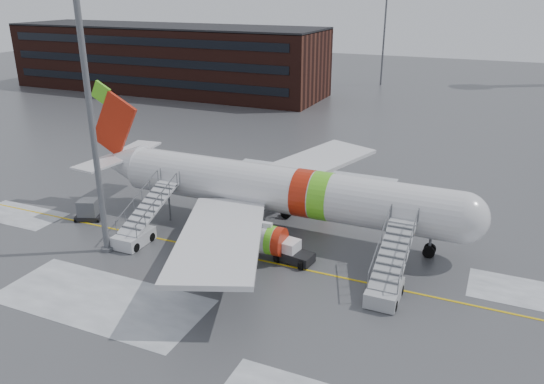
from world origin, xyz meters
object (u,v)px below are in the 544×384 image
at_px(airliner, 271,189).
at_px(uld_container, 89,210).
at_px(light_mast_near, 85,69).
at_px(airstair_aft, 139,228).
at_px(pushback_tug, 292,252).
at_px(airstair_fwd, 387,280).

bearing_deg(airliner, uld_container, -162.07).
height_order(airliner, light_mast_near, light_mast_near).
relative_size(airstair_aft, pushback_tug, 2.59).
distance_m(airstair_fwd, uld_container, 26.37).
bearing_deg(airstair_fwd, uld_container, 176.44).
xyz_separation_m(airliner, airstair_fwd, (11.18, -6.54, -2.35)).
distance_m(airliner, airstair_fwd, 13.16).
bearing_deg(light_mast_near, uld_container, 142.51).
bearing_deg(airliner, pushback_tug, -51.75).
distance_m(airliner, pushback_tug, 6.77).
xyz_separation_m(airliner, light_mast_near, (-9.76, -9.03, 10.30)).
height_order(uld_container, light_mast_near, light_mast_near).
relative_size(airliner, airstair_aft, 4.55).
height_order(airliner, airstair_aft, airliner).
xyz_separation_m(airstair_fwd, airstair_aft, (-19.72, 0.00, 0.00)).
height_order(airstair_fwd, pushback_tug, airstair_fwd).
distance_m(airliner, uld_container, 16.13).
distance_m(uld_container, light_mast_near, 14.57).
bearing_deg(uld_container, airstair_aft, -13.92).
relative_size(airliner, airstair_fwd, 4.55).
height_order(airstair_fwd, light_mast_near, light_mast_near).
relative_size(pushback_tug, light_mast_near, 0.11).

